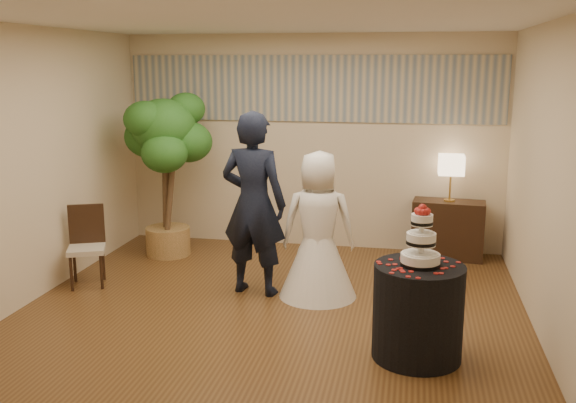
% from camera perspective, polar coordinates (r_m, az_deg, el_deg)
% --- Properties ---
extents(floor, '(5.00, 5.00, 0.00)m').
position_cam_1_polar(floor, '(6.45, -1.58, -9.86)').
color(floor, brown).
rests_on(floor, ground).
extents(ceiling, '(5.00, 5.00, 0.00)m').
position_cam_1_polar(ceiling, '(5.99, -1.75, 15.80)').
color(ceiling, white).
rests_on(ceiling, wall_back).
extents(wall_back, '(5.00, 0.06, 2.80)m').
position_cam_1_polar(wall_back, '(8.50, 2.10, 5.28)').
color(wall_back, beige).
rests_on(wall_back, ground).
extents(wall_front, '(5.00, 0.06, 2.80)m').
position_cam_1_polar(wall_front, '(3.73, -10.23, -3.93)').
color(wall_front, beige).
rests_on(wall_front, ground).
extents(wall_left, '(0.06, 5.00, 2.80)m').
position_cam_1_polar(wall_left, '(7.05, -21.91, 2.97)').
color(wall_left, beige).
rests_on(wall_left, ground).
extents(wall_right, '(0.06, 5.00, 2.80)m').
position_cam_1_polar(wall_right, '(6.03, 22.18, 1.52)').
color(wall_right, beige).
rests_on(wall_right, ground).
extents(mural_border, '(4.90, 0.02, 0.85)m').
position_cam_1_polar(mural_border, '(8.42, 2.11, 10.00)').
color(mural_border, '#97978C').
rests_on(mural_border, wall_back).
extents(groom, '(0.78, 0.57, 1.95)m').
position_cam_1_polar(groom, '(6.74, -3.07, -0.21)').
color(groom, black).
rests_on(groom, floor).
extents(bride, '(0.90, 0.90, 1.56)m').
position_cam_1_polar(bride, '(6.67, 2.71, -2.09)').
color(bride, white).
rests_on(bride, floor).
extents(cake_table, '(0.77, 0.77, 0.81)m').
position_cam_1_polar(cake_table, '(5.51, 11.47, -9.58)').
color(cake_table, black).
rests_on(cake_table, floor).
extents(wedding_cake, '(0.33, 0.33, 0.51)m').
position_cam_1_polar(wedding_cake, '(5.30, 11.77, -2.93)').
color(wedding_cake, white).
rests_on(wedding_cake, cake_table).
extents(console, '(0.91, 0.46, 0.73)m').
position_cam_1_polar(console, '(8.35, 14.02, -2.42)').
color(console, black).
rests_on(console, floor).
extents(table_lamp, '(0.31, 0.31, 0.58)m').
position_cam_1_polar(table_lamp, '(8.21, 14.25, 2.02)').
color(table_lamp, beige).
rests_on(table_lamp, console).
extents(ficus_tree, '(1.32, 1.32, 2.11)m').
position_cam_1_polar(ficus_tree, '(8.22, -10.84, 2.41)').
color(ficus_tree, '#28611E').
rests_on(ficus_tree, floor).
extents(side_chair, '(0.54, 0.55, 0.89)m').
position_cam_1_polar(side_chair, '(7.41, -17.49, -3.87)').
color(side_chair, black).
rests_on(side_chair, floor).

